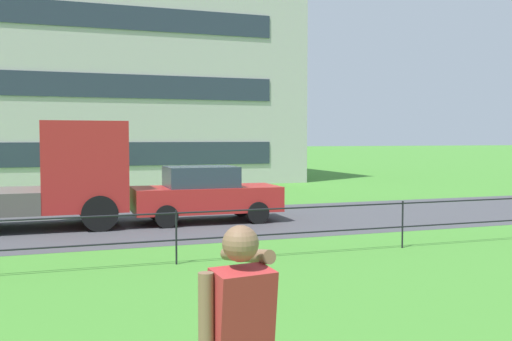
# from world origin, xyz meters

# --- Properties ---
(street_strip) EXTENTS (80.00, 6.45, 0.01)m
(street_strip) POSITION_xyz_m (0.00, 19.19, 0.00)
(street_strip) COLOR #424247
(street_strip) RESTS_ON ground
(park_fence) EXTENTS (33.97, 0.04, 1.00)m
(park_fence) POSITION_xyz_m (0.00, 14.09, 0.67)
(park_fence) COLOR black
(park_fence) RESTS_ON ground
(flatbed_truck_left) EXTENTS (7.31, 2.43, 2.75)m
(flatbed_truck_left) POSITION_xyz_m (-0.34, 19.62, 1.22)
(flatbed_truck_left) COLOR #B22323
(flatbed_truck_left) RESTS_ON ground
(car_red_far_left) EXTENTS (4.05, 1.91, 1.54)m
(car_red_far_left) POSITION_xyz_m (4.35, 19.31, 0.78)
(car_red_far_left) COLOR red
(car_red_far_left) RESTS_ON ground
(apartment_building_background) EXTENTS (26.52, 11.99, 12.95)m
(apartment_building_background) POSITION_xyz_m (-0.06, 37.44, 6.48)
(apartment_building_background) COLOR #B7B2AD
(apartment_building_background) RESTS_ON ground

